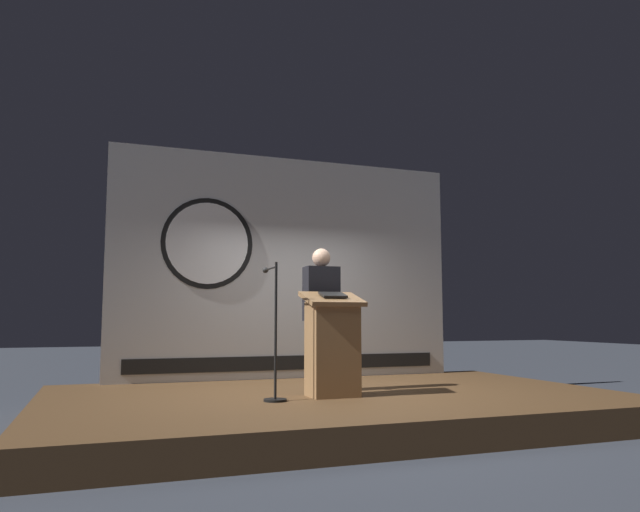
# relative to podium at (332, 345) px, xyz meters

# --- Properties ---
(ground_plane) EXTENTS (40.00, 40.00, 0.00)m
(ground_plane) POSITION_rel_podium_xyz_m (0.14, 0.26, -0.86)
(ground_plane) COLOR #383D47
(stage_platform) EXTENTS (6.40, 4.00, 0.30)m
(stage_platform) POSITION_rel_podium_xyz_m (0.14, 0.26, -0.71)
(stage_platform) COLOR brown
(stage_platform) RESTS_ON ground
(banner_display) EXTENTS (5.07, 0.12, 3.20)m
(banner_display) POSITION_rel_podium_xyz_m (0.10, 2.11, 1.03)
(banner_display) COLOR silver
(banner_display) RESTS_ON stage_platform
(podium) EXTENTS (0.64, 0.50, 1.15)m
(podium) POSITION_rel_podium_xyz_m (0.00, 0.00, 0.00)
(podium) COLOR olive
(podium) RESTS_ON stage_platform
(speaker_person) EXTENTS (0.40, 0.26, 1.68)m
(speaker_person) POSITION_rel_podium_xyz_m (0.05, 0.48, 0.30)
(speaker_person) COLOR black
(speaker_person) RESTS_ON stage_platform
(microphone_stand) EXTENTS (0.24, 0.60, 1.44)m
(microphone_stand) POSITION_rel_podium_xyz_m (-0.69, -0.09, -0.05)
(microphone_stand) COLOR black
(microphone_stand) RESTS_ON stage_platform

